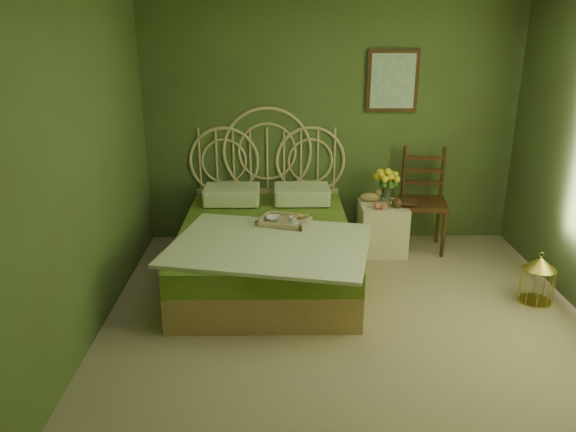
{
  "coord_description": "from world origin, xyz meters",
  "views": [
    {
      "loc": [
        -0.55,
        -3.75,
        2.35
      ],
      "look_at": [
        -0.48,
        1.0,
        0.69
      ],
      "focal_mm": 35.0,
      "sensor_mm": 36.0,
      "label": 1
    }
  ],
  "objects_px": {
    "bed": "(266,245)",
    "nightstand": "(383,220)",
    "chair": "(422,193)",
    "birdcage": "(538,280)"
  },
  "relations": [
    {
      "from": "bed",
      "to": "nightstand",
      "type": "xyz_separation_m",
      "value": [
        1.23,
        0.59,
        0.03
      ]
    },
    {
      "from": "chair",
      "to": "birdcage",
      "type": "distance_m",
      "value": 1.56
    },
    {
      "from": "bed",
      "to": "chair",
      "type": "distance_m",
      "value": 1.84
    },
    {
      "from": "nightstand",
      "to": "birdcage",
      "type": "bearing_deg",
      "value": -45.32
    },
    {
      "from": "bed",
      "to": "nightstand",
      "type": "distance_m",
      "value": 1.36
    },
    {
      "from": "chair",
      "to": "birdcage",
      "type": "xyz_separation_m",
      "value": [
        0.73,
        -1.32,
        -0.39
      ]
    },
    {
      "from": "nightstand",
      "to": "birdcage",
      "type": "xyz_separation_m",
      "value": [
        1.16,
        -1.17,
        -0.14
      ]
    },
    {
      "from": "chair",
      "to": "bed",
      "type": "bearing_deg",
      "value": -148.13
    },
    {
      "from": "birdcage",
      "to": "bed",
      "type": "bearing_deg",
      "value": 166.4
    },
    {
      "from": "nightstand",
      "to": "chair",
      "type": "bearing_deg",
      "value": 19.19
    }
  ]
}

